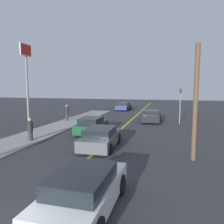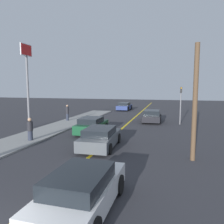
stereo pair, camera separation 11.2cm
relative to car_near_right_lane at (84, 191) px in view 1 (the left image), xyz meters
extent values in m
cube|color=gold|center=(-1.64, 15.63, -0.64)|extent=(0.20, 60.00, 0.01)
cube|color=gray|center=(-7.48, 11.71, -0.60)|extent=(2.99, 28.16, 0.10)
cube|color=silver|center=(0.00, 0.05, -0.12)|extent=(1.77, 4.18, 0.68)
cube|color=black|center=(0.00, -0.16, 0.45)|extent=(1.54, 2.30, 0.45)
cylinder|color=black|center=(-0.81, 1.35, -0.30)|extent=(0.23, 0.69, 0.69)
cylinder|color=black|center=(0.83, 1.33, -0.30)|extent=(0.23, 0.69, 0.69)
cylinder|color=black|center=(-0.83, -1.23, -0.30)|extent=(0.23, 0.69, 0.69)
cube|color=#4C5156|center=(-1.62, 6.86, -0.14)|extent=(1.97, 4.27, 0.66)
cube|color=black|center=(-1.62, 6.65, 0.41)|extent=(1.68, 2.37, 0.43)
cylinder|color=black|center=(-2.53, 8.13, -0.33)|extent=(0.24, 0.65, 0.64)
cylinder|color=black|center=(-0.81, 8.19, -0.33)|extent=(0.24, 0.65, 0.64)
cylinder|color=black|center=(-2.44, 5.52, -0.33)|extent=(0.24, 0.65, 0.64)
cylinder|color=black|center=(-0.71, 5.58, -0.33)|extent=(0.24, 0.65, 0.64)
cube|color=#144728|center=(-3.57, 10.60, -0.11)|extent=(1.78, 3.85, 0.69)
cube|color=black|center=(-3.57, 10.41, 0.45)|extent=(1.55, 2.13, 0.43)
cylinder|color=black|center=(-4.41, 11.78, -0.30)|extent=(0.23, 0.69, 0.69)
cylinder|color=black|center=(-2.76, 11.80, -0.30)|extent=(0.23, 0.69, 0.69)
cylinder|color=black|center=(-4.38, 9.40, -0.30)|extent=(0.23, 0.69, 0.69)
cylinder|color=black|center=(-2.74, 9.42, -0.30)|extent=(0.23, 0.69, 0.69)
cube|color=black|center=(0.65, 17.66, -0.17)|extent=(1.91, 4.19, 0.57)
cube|color=black|center=(0.65, 17.46, 0.38)|extent=(1.64, 2.32, 0.51)
cylinder|color=black|center=(-0.24, 18.92, -0.29)|extent=(0.24, 0.72, 0.71)
cylinder|color=black|center=(1.46, 18.97, -0.29)|extent=(0.24, 0.72, 0.71)
cylinder|color=black|center=(-0.16, 16.36, -0.29)|extent=(0.24, 0.72, 0.71)
cylinder|color=black|center=(1.54, 16.41, -0.29)|extent=(0.24, 0.72, 0.71)
cube|color=navy|center=(-4.54, 28.31, -0.15)|extent=(1.85, 4.17, 0.61)
cube|color=black|center=(-4.54, 28.10, 0.38)|extent=(1.61, 2.30, 0.44)
cylinder|color=black|center=(-5.37, 29.61, -0.30)|extent=(0.23, 0.70, 0.70)
cylinder|color=black|center=(-3.67, 29.58, -0.30)|extent=(0.23, 0.70, 0.70)
cylinder|color=black|center=(-5.40, 27.04, -0.30)|extent=(0.23, 0.70, 0.70)
cylinder|color=black|center=(-3.71, 27.02, -0.30)|extent=(0.23, 0.70, 0.70)
cylinder|color=#282D3D|center=(-6.73, 6.95, -0.22)|extent=(0.33, 0.33, 0.65)
cylinder|color=#232328|center=(-6.73, 6.95, 0.43)|extent=(0.39, 0.39, 0.65)
sphere|color=tan|center=(-6.73, 6.95, 0.88)|extent=(0.25, 0.25, 0.25)
cylinder|color=#282D3D|center=(-8.23, 15.61, -0.17)|extent=(0.29, 0.29, 0.75)
cylinder|color=#232328|center=(-8.23, 15.61, 0.57)|extent=(0.35, 0.35, 0.75)
sphere|color=tan|center=(-8.23, 15.61, 1.06)|extent=(0.22, 0.22, 0.22)
cylinder|color=slate|center=(3.51, 16.81, 1.22)|extent=(0.12, 0.12, 3.73)
cube|color=black|center=(3.51, 16.63, 2.81)|extent=(0.18, 0.18, 0.55)
sphere|color=orange|center=(3.51, 16.54, 2.97)|extent=(0.14, 0.14, 0.14)
cylinder|color=slate|center=(-9.87, 11.23, 2.61)|extent=(0.20, 0.20, 6.51)
cube|color=silver|center=(-9.87, 11.23, 6.32)|extent=(0.08, 1.50, 1.03)
cube|color=red|center=(-9.87, 11.23, 6.32)|extent=(0.12, 1.38, 0.91)
cylinder|color=brown|center=(3.69, 5.78, 2.30)|extent=(0.24, 0.24, 5.89)
camera|label=1|loc=(2.36, -5.82, 3.12)|focal=35.00mm
camera|label=2|loc=(2.47, -5.79, 3.12)|focal=35.00mm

